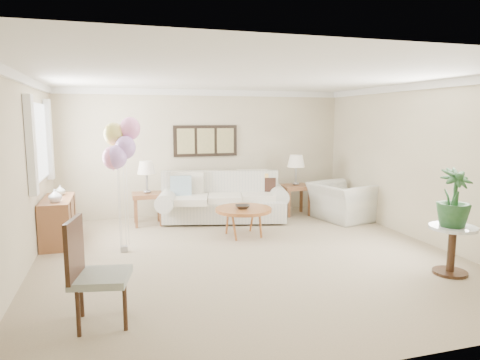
{
  "coord_description": "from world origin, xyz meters",
  "views": [
    {
      "loc": [
        -1.82,
        -5.84,
        2.03
      ],
      "look_at": [
        0.06,
        0.6,
        1.05
      ],
      "focal_mm": 32.0,
      "sensor_mm": 36.0,
      "label": 1
    }
  ],
  "objects_px": {
    "sofa": "(224,201)",
    "accent_chair": "(92,270)",
    "coffee_table": "(244,210)",
    "armchair": "(342,202)",
    "balloon_cluster": "(120,146)"
  },
  "relations": [
    {
      "from": "balloon_cluster",
      "to": "coffee_table",
      "type": "bearing_deg",
      "value": 9.69
    },
    {
      "from": "coffee_table",
      "to": "accent_chair",
      "type": "bearing_deg",
      "value": -131.35
    },
    {
      "from": "coffee_table",
      "to": "armchair",
      "type": "xyz_separation_m",
      "value": [
        2.23,
        0.59,
        -0.08
      ]
    },
    {
      "from": "armchair",
      "to": "accent_chair",
      "type": "bearing_deg",
      "value": 112.66
    },
    {
      "from": "sofa",
      "to": "accent_chair",
      "type": "bearing_deg",
      "value": -120.59
    },
    {
      "from": "coffee_table",
      "to": "armchair",
      "type": "relative_size",
      "value": 0.86
    },
    {
      "from": "sofa",
      "to": "balloon_cluster",
      "type": "bearing_deg",
      "value": -141.38
    },
    {
      "from": "sofa",
      "to": "accent_chair",
      "type": "xyz_separation_m",
      "value": [
        -2.3,
        -3.89,
        0.18
      ]
    },
    {
      "from": "sofa",
      "to": "coffee_table",
      "type": "relative_size",
      "value": 2.9
    },
    {
      "from": "armchair",
      "to": "balloon_cluster",
      "type": "distance_m",
      "value": 4.51
    },
    {
      "from": "coffee_table",
      "to": "balloon_cluster",
      "type": "height_order",
      "value": "balloon_cluster"
    },
    {
      "from": "coffee_table",
      "to": "balloon_cluster",
      "type": "distance_m",
      "value": 2.35
    },
    {
      "from": "balloon_cluster",
      "to": "accent_chair",
      "type": "bearing_deg",
      "value": -98.07
    },
    {
      "from": "sofa",
      "to": "balloon_cluster",
      "type": "xyz_separation_m",
      "value": [
        -1.97,
        -1.57,
        1.24
      ]
    },
    {
      "from": "sofa",
      "to": "accent_chair",
      "type": "distance_m",
      "value": 4.52
    }
  ]
}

